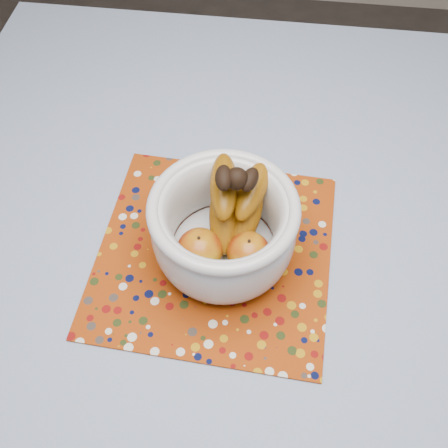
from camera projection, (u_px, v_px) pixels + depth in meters
The scene contains 4 objects.
table at pixel (245, 264), 1.01m from camera, with size 1.20×1.20×0.75m.
tablecloth at pixel (247, 241), 0.94m from camera, with size 1.32×1.32×0.01m, color slate.
placemat at pixel (214, 252), 0.92m from camera, with size 0.40×0.40×0.00m, color #8A2F07.
fruit_bowl at pixel (228, 223), 0.85m from camera, with size 0.24×0.24×0.20m.
Camera 1 is at (0.02, -0.51, 1.54)m, focal length 42.00 mm.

